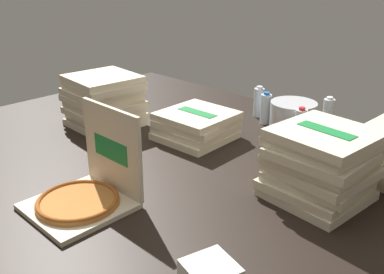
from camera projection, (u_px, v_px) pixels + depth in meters
name	position (u px, v px, depth m)	size (l,w,h in m)	color
ground_plane	(180.00, 172.00, 2.11)	(3.20, 2.40, 0.02)	black
open_pizza_box	(87.00, 189.00, 1.79)	(0.37, 0.38, 0.40)	beige
pizza_stack_center_near	(321.00, 164.00, 1.82)	(0.42, 0.42, 0.31)	beige
pizza_stack_center_far	(196.00, 125.00, 2.46)	(0.41, 0.42, 0.16)	beige
pizza_stack_left_near	(104.00, 101.00, 2.63)	(0.42, 0.42, 0.31)	beige
ice_bucket	(293.00, 116.00, 2.58)	(0.27, 0.27, 0.17)	#B7BABF
water_bottle_0	(259.00, 102.00, 2.80)	(0.07, 0.07, 0.20)	silver
water_bottle_1	(300.00, 125.00, 2.41)	(0.07, 0.07, 0.20)	white
water_bottle_2	(266.00, 109.00, 2.68)	(0.07, 0.07, 0.20)	silver
water_bottle_3	(328.00, 114.00, 2.59)	(0.07, 0.07, 0.20)	white
napkin_pile	(210.00, 272.00, 1.37)	(0.16, 0.16, 0.06)	white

